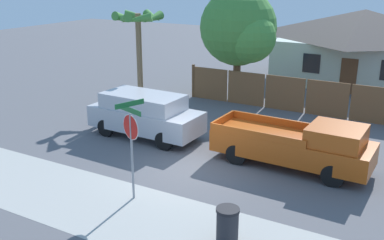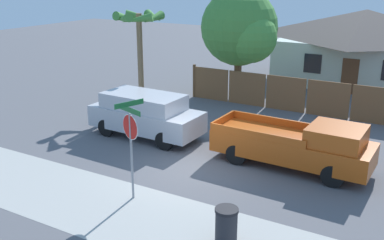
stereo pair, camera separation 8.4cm
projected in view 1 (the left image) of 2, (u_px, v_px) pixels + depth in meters
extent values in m
plane|color=#56565B|center=(195.00, 169.00, 15.67)|extent=(80.00, 80.00, 0.00)
cube|color=#A3A39E|center=(133.00, 215.00, 12.68)|extent=(36.00, 3.20, 0.01)
cube|color=brown|center=(210.00, 84.00, 24.05)|extent=(1.98, 0.06, 1.70)
cube|color=brown|center=(246.00, 89.00, 23.08)|extent=(1.98, 0.06, 1.70)
cube|color=brown|center=(285.00, 94.00, 22.12)|extent=(1.98, 0.06, 1.70)
cube|color=brown|center=(327.00, 99.00, 21.15)|extent=(1.98, 0.06, 1.70)
cube|color=brown|center=(373.00, 105.00, 20.19)|extent=(1.98, 0.06, 1.70)
cube|color=brown|center=(193.00, 81.00, 24.51)|extent=(0.12, 0.12, 1.80)
cube|color=#B2C1B7|center=(360.00, 61.00, 27.89)|extent=(9.43, 6.91, 2.64)
pyramid|color=#514742|center=(364.00, 24.00, 27.19)|extent=(10.18, 7.46, 1.79)
cube|color=black|center=(311.00, 63.00, 25.93)|extent=(1.00, 0.04, 1.10)
cube|color=brown|center=(348.00, 76.00, 25.11)|extent=(0.90, 0.04, 2.00)
cylinder|color=brown|center=(237.00, 77.00, 24.45)|extent=(0.40, 0.40, 2.27)
sphere|color=#428438|center=(238.00, 27.00, 23.63)|extent=(4.05, 4.05, 4.05)
sphere|color=#478F3C|center=(250.00, 37.00, 22.91)|extent=(2.63, 2.63, 2.63)
cylinder|color=brown|center=(140.00, 61.00, 22.45)|extent=(0.28, 0.28, 4.65)
cone|color=#428438|center=(152.00, 19.00, 21.42)|extent=(0.44, 1.54, 0.67)
cone|color=#428438|center=(153.00, 17.00, 22.19)|extent=(1.55, 1.15, 0.67)
cone|color=#428438|center=(140.00, 16.00, 22.58)|extent=(1.55, 1.15, 0.67)
cone|color=#428438|center=(124.00, 17.00, 22.18)|extent=(0.44, 1.54, 0.67)
cone|color=#428438|center=(122.00, 19.00, 21.40)|extent=(1.55, 1.15, 0.67)
cone|color=#428438|center=(136.00, 20.00, 21.02)|extent=(1.55, 1.15, 0.67)
cube|color=#B7B7BC|center=(146.00, 119.00, 18.52)|extent=(4.82, 2.02, 0.86)
cube|color=#B7B7BC|center=(143.00, 101.00, 18.35)|extent=(3.39, 1.83, 0.61)
cube|color=black|center=(175.00, 107.00, 17.57)|extent=(0.11, 1.65, 0.52)
cylinder|color=black|center=(187.00, 129.00, 18.60)|extent=(0.73, 0.22, 0.73)
cylinder|color=black|center=(164.00, 141.00, 17.25)|extent=(0.73, 0.22, 0.73)
cylinder|color=black|center=(131.00, 117.00, 20.05)|extent=(0.73, 0.22, 0.73)
cylinder|color=black|center=(106.00, 128.00, 18.70)|extent=(0.73, 0.22, 0.73)
cube|color=#B74C14|center=(291.00, 146.00, 15.66)|extent=(5.54, 2.05, 0.77)
cube|color=#B74C14|center=(337.00, 136.00, 14.71)|extent=(1.81, 1.78, 0.60)
cube|color=#B74C14|center=(276.00, 121.00, 16.68)|extent=(3.45, 0.19, 0.27)
cube|color=#B74C14|center=(257.00, 135.00, 15.23)|extent=(3.45, 0.19, 0.27)
cube|color=#B74C14|center=(223.00, 120.00, 16.83)|extent=(0.14, 1.78, 0.27)
cylinder|color=black|center=(345.00, 158.00, 15.61)|extent=(0.75, 0.22, 0.75)
cylinder|color=black|center=(333.00, 176.00, 14.27)|extent=(0.75, 0.22, 0.75)
cylinder|color=black|center=(255.00, 140.00, 17.29)|extent=(0.75, 0.22, 0.75)
cylinder|color=black|center=(236.00, 154.00, 15.94)|extent=(0.75, 0.22, 0.75)
cylinder|color=gray|center=(132.00, 157.00, 13.22)|extent=(0.07, 0.07, 2.69)
cylinder|color=red|center=(131.00, 127.00, 12.93)|extent=(0.69, 0.27, 0.72)
cylinder|color=white|center=(131.00, 127.00, 12.93)|extent=(0.73, 0.27, 0.77)
cube|color=#19602D|center=(130.00, 110.00, 12.77)|extent=(1.02, 0.38, 0.15)
cube|color=#19602D|center=(130.00, 104.00, 12.71)|extent=(0.35, 0.92, 0.15)
cylinder|color=#28282D|center=(227.00, 227.00, 11.27)|extent=(0.56, 0.56, 0.88)
cylinder|color=black|center=(228.00, 210.00, 11.12)|extent=(0.60, 0.60, 0.08)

